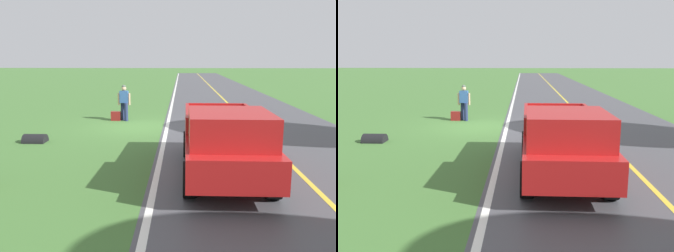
# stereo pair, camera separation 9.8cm
# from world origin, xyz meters

# --- Properties ---
(ground_plane) EXTENTS (200.00, 200.00, 0.00)m
(ground_plane) POSITION_xyz_m (0.00, 0.00, 0.00)
(ground_plane) COLOR #427033
(road_surface) EXTENTS (7.93, 120.00, 0.00)m
(road_surface) POSITION_xyz_m (-5.07, 0.00, 0.00)
(road_surface) COLOR #47474C
(road_surface) RESTS_ON ground
(lane_edge_line) EXTENTS (0.16, 117.60, 0.00)m
(lane_edge_line) POSITION_xyz_m (-1.29, 0.00, 0.01)
(lane_edge_line) COLOR silver
(lane_edge_line) RESTS_ON ground
(lane_centre_line) EXTENTS (0.14, 117.60, 0.00)m
(lane_centre_line) POSITION_xyz_m (-5.07, 0.00, 0.01)
(lane_centre_line) COLOR gold
(lane_centre_line) RESTS_ON ground
(hitchhiker_walking) EXTENTS (0.62, 0.52, 1.75)m
(hitchhiker_walking) POSITION_xyz_m (0.87, -1.66, 0.98)
(hitchhiker_walking) COLOR navy
(hitchhiker_walking) RESTS_ON ground
(suitcase_carried) EXTENTS (0.47, 0.22, 0.45)m
(suitcase_carried) POSITION_xyz_m (1.29, -1.59, 0.22)
(suitcase_carried) COLOR maroon
(suitcase_carried) RESTS_ON ground
(pickup_truck_passing) EXTENTS (2.13, 5.42, 1.82)m
(pickup_truck_passing) POSITION_xyz_m (-3.03, 6.80, 0.97)
(pickup_truck_passing) COLOR #B21919
(pickup_truck_passing) RESTS_ON ground
(drainage_culvert) EXTENTS (0.80, 0.60, 0.60)m
(drainage_culvert) POSITION_xyz_m (3.40, 3.14, 0.00)
(drainage_culvert) COLOR black
(drainage_culvert) RESTS_ON ground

